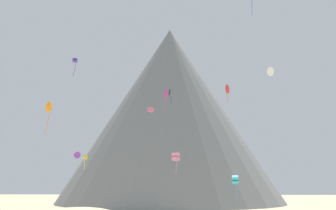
{
  "coord_description": "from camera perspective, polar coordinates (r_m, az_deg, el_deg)",
  "views": [
    {
      "loc": [
        6.35,
        -23.55,
        4.96
      ],
      "look_at": [
        1.9,
        32.17,
        20.28
      ],
      "focal_mm": 32.25,
      "sensor_mm": 36.0,
      "label": 1
    }
  ],
  "objects": [
    {
      "name": "kite_orange_mid",
      "position": [
        48.45,
        -21.43,
        -0.43
      ],
      "size": [
        0.79,
        1.67,
        4.97
      ],
      "rotation": [
        0.0,
        0.0,
        1.5
      ],
      "color": "orange"
    },
    {
      "name": "kite_magenta_mid",
      "position": [
        45.41,
        -0.45,
        1.69
      ],
      "size": [
        0.68,
        0.33,
        3.32
      ],
      "rotation": [
        0.0,
        0.0,
        5.04
      ],
      "color": "#D1339E"
    },
    {
      "name": "kite_indigo_high",
      "position": [
        74.27,
        -17.19,
        8.0
      ],
      "size": [
        1.02,
        1.03,
        4.65
      ],
      "rotation": [
        0.0,
        0.0,
        2.86
      ],
      "color": "#5138B2"
    },
    {
      "name": "kite_black_high",
      "position": [
        70.85,
        0.39,
        2.39
      ],
      "size": [
        0.7,
        1.71,
        3.42
      ],
      "rotation": [
        0.0,
        0.0,
        1.49
      ],
      "color": "black"
    },
    {
      "name": "kite_rainbow_mid",
      "position": [
        68.83,
        -3.3,
        -0.94
      ],
      "size": [
        1.46,
        1.45,
        1.05
      ],
      "rotation": [
        0.0,
        0.0,
        0.84
      ],
      "color": "#E5668C"
    },
    {
      "name": "kite_cyan_low",
      "position": [
        64.8,
        12.59,
        -13.62
      ],
      "size": [
        1.48,
        1.57,
        5.13
      ],
      "rotation": [
        0.0,
        0.0,
        2.98
      ],
      "color": "#33BCDB"
    },
    {
      "name": "kite_red_high",
      "position": [
        80.69,
        11.23,
        2.98
      ],
      "size": [
        1.7,
        2.31,
        4.57
      ],
      "rotation": [
        0.0,
        0.0,
        1.0
      ],
      "color": "red"
    },
    {
      "name": "kite_white_high",
      "position": [
        76.51,
        18.73,
        5.99
      ],
      "size": [
        2.37,
        1.99,
        2.24
      ],
      "rotation": [
        0.0,
        0.0,
        3.73
      ],
      "color": "white"
    },
    {
      "name": "kite_pink_low",
      "position": [
        60.7,
        1.5,
        -9.75
      ],
      "size": [
        1.67,
        1.65,
        4.13
      ],
      "rotation": [
        0.0,
        0.0,
        1.28
      ],
      "color": "pink"
    },
    {
      "name": "rock_massif",
      "position": [
        109.33,
        0.11,
        -1.59
      ],
      "size": [
        96.65,
        96.65,
        64.87
      ],
      "color": "slate",
      "rests_on": "ground_plane"
    },
    {
      "name": "kite_yellow_low",
      "position": [
        62.66,
        -15.33,
        -9.52
      ],
      "size": [
        0.94,
        0.9,
        2.84
      ],
      "rotation": [
        0.0,
        0.0,
        1.86
      ],
      "color": "yellow"
    },
    {
      "name": "kite_violet_low",
      "position": [
        81.44,
        -16.77,
        -9.08
      ],
      "size": [
        1.71,
        0.9,
        3.91
      ],
      "rotation": [
        0.0,
        0.0,
        3.47
      ],
      "color": "purple"
    }
  ]
}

